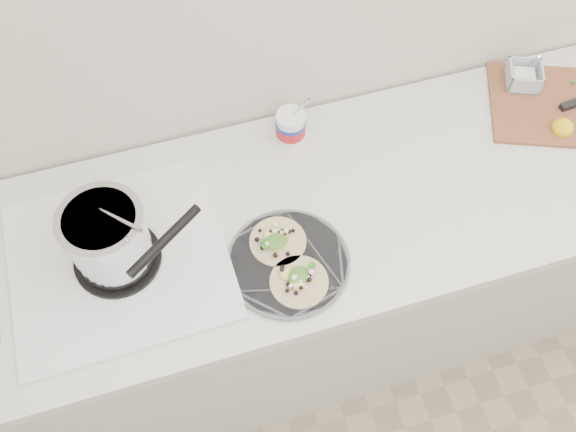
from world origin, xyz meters
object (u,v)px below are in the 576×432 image
object	(u,v)px
stove	(112,246)
cutboard	(565,101)
tub	(292,124)
taco_plate	(288,261)

from	to	relation	value
stove	cutboard	distance (m)	1.33
tub	cutboard	world-z (taller)	tub
tub	stove	bearing A→B (deg)	-154.59
taco_plate	tub	size ratio (longest dim) A/B	1.62
stove	tub	world-z (taller)	stove
tub	cutboard	xyz separation A→B (m)	(0.79, -0.11, -0.05)
stove	cutboard	world-z (taller)	stove
taco_plate	cutboard	size ratio (longest dim) A/B	0.59
stove	cutboard	bearing A→B (deg)	5.04
taco_plate	cutboard	xyz separation A→B (m)	(0.92, 0.26, -0.00)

